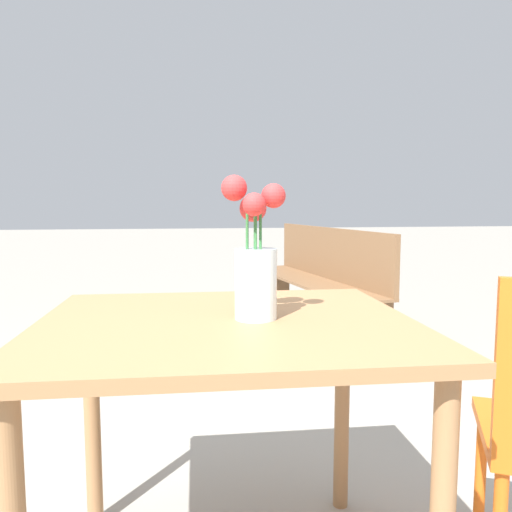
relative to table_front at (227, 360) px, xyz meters
name	(u,v)px	position (x,y,z in m)	size (l,w,h in m)	color
table_front	(227,360)	(0.00, 0.00, 0.00)	(0.96, 0.84, 0.74)	#9E7047
flower_vase	(255,265)	(0.07, 0.00, 0.24)	(0.16, 0.15, 0.36)	silver
bench_near	(319,276)	(0.96, 2.50, -0.17)	(0.67, 1.84, 0.85)	brown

